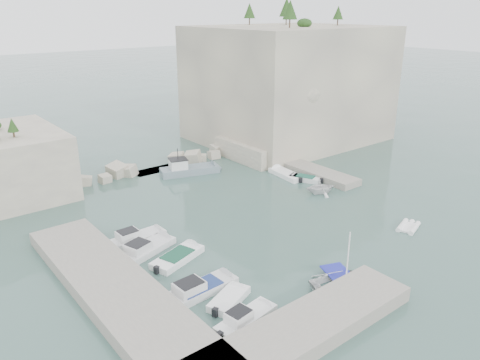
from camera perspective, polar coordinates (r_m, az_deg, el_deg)
ground at (r=44.72m, az=4.82°, el=-5.70°), size 400.00×400.00×0.00m
cliff_east at (r=73.58m, az=5.89°, el=11.56°), size 26.00×22.00×17.00m
cliff_terrace at (r=64.92m, az=2.38°, el=3.91°), size 8.00×10.00×2.50m
quay_west at (r=35.54m, az=-14.94°, el=-12.80°), size 5.00×24.00×1.10m
quay_south at (r=30.87m, az=7.25°, el=-17.89°), size 18.00×4.00×1.10m
ledge_east at (r=59.99m, az=7.73°, el=1.50°), size 3.00×16.00×0.80m
breakwater at (r=60.65m, az=-10.22°, el=1.86°), size 28.00×3.00×1.40m
motorboat_a at (r=42.96m, az=-12.48°, el=-7.29°), size 5.82×1.89×1.40m
motorboat_b at (r=40.95m, az=-11.39°, el=-8.66°), size 6.39×3.72×1.40m
motorboat_c at (r=39.38m, az=-7.61°, el=-9.67°), size 5.62×3.48×0.70m
motorboat_d at (r=35.16m, az=-4.92°, el=-13.57°), size 6.57×2.25×1.40m
motorboat_e at (r=34.11m, az=-1.35°, el=-14.68°), size 4.23×3.00×0.70m
motorboat_f at (r=32.26m, az=0.75°, el=-17.01°), size 5.35×2.30×1.40m
rowboat at (r=36.62m, az=12.72°, el=-12.54°), size 6.43×5.51×1.12m
inflatable_dinghy at (r=46.98m, az=19.81°, el=-5.59°), size 3.23×2.24×0.44m
tender_east_a at (r=53.10m, az=9.73°, el=-1.61°), size 4.31×4.06×1.80m
tender_east_b at (r=56.64m, az=7.97°, el=-0.10°), size 2.99×4.43×0.70m
tender_east_c at (r=57.82m, az=5.67°, el=0.43°), size 2.40×5.79×0.70m
tender_east_d at (r=61.35m, az=3.63°, el=1.67°), size 5.39×3.77×1.95m
work_boat at (r=58.94m, az=-6.12°, el=0.81°), size 8.30×4.68×2.20m
rowboat_mast at (r=35.27m, az=13.05°, el=-8.89°), size 0.10×0.10×4.20m
vegetation at (r=70.31m, az=2.14°, el=18.96°), size 53.48×13.88×13.40m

